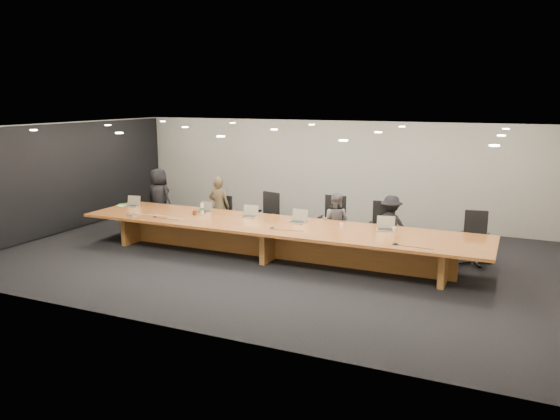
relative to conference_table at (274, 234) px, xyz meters
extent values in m
plane|color=black|center=(0.00, 0.00, -0.52)|extent=(12.00, 12.00, 0.00)
cube|color=beige|center=(0.00, 4.00, 0.88)|extent=(12.00, 0.02, 2.80)
cube|color=black|center=(-5.94, 0.00, 0.85)|extent=(0.08, 7.84, 2.74)
cube|color=#985021|center=(0.00, 0.00, 0.20)|extent=(9.00, 1.80, 0.06)
cube|color=brown|center=(0.00, 0.00, -0.18)|extent=(7.65, 0.15, 0.69)
cube|color=brown|center=(-3.60, 0.00, -0.18)|extent=(0.12, 1.26, 0.69)
cube|color=brown|center=(0.00, 0.00, -0.18)|extent=(0.12, 1.26, 0.69)
cube|color=brown|center=(3.60, 0.00, -0.18)|extent=(0.12, 1.26, 0.69)
imported|color=black|center=(-3.93, 1.24, 0.28)|extent=(0.82, 0.58, 1.60)
imported|color=#3D3421|center=(-2.03, 1.12, 0.24)|extent=(0.59, 0.41, 1.52)
imported|color=#59595B|center=(1.01, 1.12, 0.14)|extent=(0.66, 0.52, 1.32)
imported|color=black|center=(2.24, 1.26, 0.14)|extent=(0.90, 0.58, 1.33)
cylinder|color=silver|center=(-1.96, 0.22, 0.35)|extent=(0.10, 0.10, 0.25)
cylinder|color=#652A11|center=(-2.07, 0.06, 0.29)|extent=(0.11, 0.11, 0.11)
cone|color=white|center=(1.41, 0.32, 0.27)|extent=(0.09, 0.09, 0.09)
cone|color=silver|center=(2.51, 0.37, 0.28)|extent=(0.10, 0.10, 0.09)
cube|color=white|center=(-4.33, 0.25, 0.24)|extent=(0.30, 0.27, 0.01)
cube|color=green|center=(-4.34, 0.27, 0.26)|extent=(0.20, 0.16, 0.03)
cube|color=#9D9DA2|center=(-3.36, -0.57, 0.24)|extent=(0.21, 0.17, 0.03)
cone|color=black|center=(-2.77, -0.50, 0.24)|extent=(0.11, 0.11, 0.03)
cone|color=black|center=(0.12, -0.37, 0.24)|extent=(0.14, 0.14, 0.03)
cone|color=black|center=(2.75, -0.60, 0.25)|extent=(0.17, 0.17, 0.03)
camera|label=1|loc=(4.78, -10.40, 2.92)|focal=35.00mm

